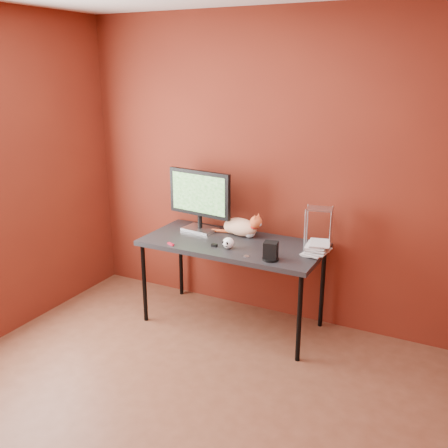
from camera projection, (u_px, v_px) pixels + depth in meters
The scene contains 11 objects.
room at pixel (147, 201), 2.70m from camera, with size 3.52×3.52×2.61m.
desk at pixel (233, 248), 4.15m from camera, with size 1.50×0.70×0.75m.
monitor at pixel (200, 197), 4.34m from camera, with size 0.62×0.23×0.54m.
cat at pixel (241, 227), 4.28m from camera, with size 0.48×0.24×0.22m.
skull_mug at pixel (228, 243), 3.98m from camera, with size 0.09×0.10×0.09m.
speaker at pixel (271, 252), 3.73m from camera, with size 0.13×0.13×0.14m.
book_stack at pixel (311, 187), 3.76m from camera, with size 0.20×0.24×1.05m.
wire_rack at pixel (318, 228), 3.95m from camera, with size 0.22×0.19×0.34m.
pocket_knife at pixel (171, 244), 4.07m from camera, with size 0.07×0.02×0.01m, color #B20D26.
black_gadget at pixel (214, 245), 4.03m from camera, with size 0.05×0.03×0.02m, color black.
washer at pixel (246, 256), 3.82m from camera, with size 0.04×0.04×0.00m, color #BABBBF.
Camera 1 is at (1.55, -2.14, 2.14)m, focal length 40.00 mm.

